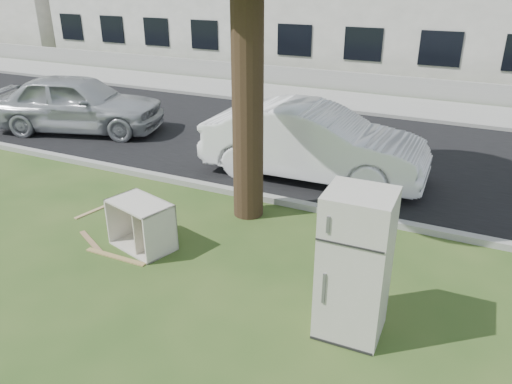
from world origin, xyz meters
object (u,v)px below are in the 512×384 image
at_px(fridge, 355,265).
at_px(car_center, 313,142).
at_px(cabinet, 141,225).
at_px(car_left, 78,103).

relative_size(fridge, car_center, 0.40).
xyz_separation_m(fridge, car_center, (-2.13, 4.61, -0.16)).
height_order(cabinet, car_left, car_left).
bearing_deg(car_left, car_center, -110.79).
bearing_deg(car_left, cabinet, -146.33).
relative_size(fridge, cabinet, 1.85).
relative_size(fridge, car_left, 0.41).
distance_m(fridge, car_center, 5.08).
height_order(cabinet, car_center, car_center).
xyz_separation_m(cabinet, car_center, (1.46, 4.04, 0.39)).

